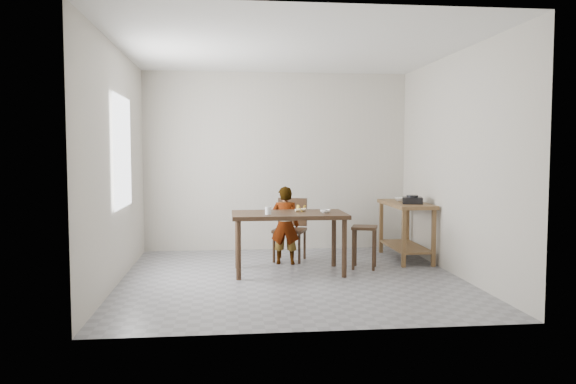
{
  "coord_description": "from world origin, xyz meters",
  "views": [
    {
      "loc": [
        -0.76,
        -6.55,
        1.5
      ],
      "look_at": [
        0.0,
        0.4,
        1.0
      ],
      "focal_mm": 35.0,
      "sensor_mm": 36.0,
      "label": 1
    }
  ],
  "objects": [
    {
      "name": "gas_burner",
      "position": [
        1.74,
        0.79,
        0.84
      ],
      "size": [
        0.32,
        0.32,
        0.09
      ],
      "primitive_type": "cube",
      "rotation": [
        0.0,
        0.0,
        -0.27
      ],
      "color": "black",
      "rests_on": "prep_counter"
    },
    {
      "name": "floor",
      "position": [
        0.0,
        0.0,
        -0.02
      ],
      "size": [
        4.0,
        4.0,
        0.04
      ],
      "primitive_type": "cube",
      "color": "slate",
      "rests_on": "ground"
    },
    {
      "name": "wall_right",
      "position": [
        2.02,
        0.0,
        1.35
      ],
      "size": [
        0.04,
        4.0,
        2.7
      ],
      "primitive_type": "cube",
      "color": "beige",
      "rests_on": "ground"
    },
    {
      "name": "window_pane",
      "position": [
        -1.97,
        0.2,
        1.5
      ],
      "size": [
        0.02,
        1.1,
        1.3
      ],
      "primitive_type": "cube",
      "color": "white",
      "rests_on": "wall_left"
    },
    {
      "name": "wall_front",
      "position": [
        0.0,
        -2.02,
        1.35
      ],
      "size": [
        4.0,
        0.04,
        2.7
      ],
      "primitive_type": "cube",
      "color": "beige",
      "rests_on": "ground"
    },
    {
      "name": "glass_tumbler",
      "position": [
        -0.27,
        0.14,
        0.8
      ],
      "size": [
        0.09,
        0.09,
        0.09
      ],
      "primitive_type": "cylinder",
      "rotation": [
        0.0,
        0.0,
        0.24
      ],
      "color": "white",
      "rests_on": "dining_table"
    },
    {
      "name": "dining_table",
      "position": [
        0.0,
        0.3,
        0.38
      ],
      "size": [
        1.4,
        0.8,
        0.75
      ],
      "primitive_type": null,
      "color": "#362316",
      "rests_on": "floor"
    },
    {
      "name": "child",
      "position": [
        0.01,
        0.85,
        0.52
      ],
      "size": [
        0.42,
        0.32,
        1.04
      ],
      "primitive_type": "imported",
      "rotation": [
        0.0,
        0.0,
        2.94
      ],
      "color": "silver",
      "rests_on": "floor"
    },
    {
      "name": "banana",
      "position": [
        0.16,
        0.42,
        0.78
      ],
      "size": [
        0.18,
        0.14,
        0.06
      ],
      "primitive_type": null,
      "rotation": [
        0.0,
        0.0,
        0.17
      ],
      "color": "yellow",
      "rests_on": "dining_table"
    },
    {
      "name": "ceiling",
      "position": [
        0.0,
        0.0,
        2.72
      ],
      "size": [
        4.0,
        4.0,
        0.04
      ],
      "primitive_type": "cube",
      "color": "white",
      "rests_on": "wall_back"
    },
    {
      "name": "stool",
      "position": [
        1.0,
        0.46,
        0.27
      ],
      "size": [
        0.4,
        0.4,
        0.55
      ],
      "primitive_type": null,
      "rotation": [
        0.0,
        0.0,
        -0.34
      ],
      "color": "#362316",
      "rests_on": "floor"
    },
    {
      "name": "wall_left",
      "position": [
        -2.02,
        0.0,
        1.35
      ],
      "size": [
        0.04,
        4.0,
        2.7
      ],
      "primitive_type": "cube",
      "color": "beige",
      "rests_on": "ground"
    },
    {
      "name": "small_bowl",
      "position": [
        0.44,
        0.24,
        0.77
      ],
      "size": [
        0.13,
        0.13,
        0.04
      ],
      "primitive_type": "imported",
      "rotation": [
        0.0,
        0.0,
        -0.01
      ],
      "color": "silver",
      "rests_on": "dining_table"
    },
    {
      "name": "prep_counter",
      "position": [
        1.72,
        1.0,
        0.4
      ],
      "size": [
        0.5,
        1.2,
        0.8
      ],
      "primitive_type": null,
      "color": "brown",
      "rests_on": "floor"
    },
    {
      "name": "serving_bowl",
      "position": [
        1.71,
        1.2,
        0.83
      ],
      "size": [
        0.21,
        0.21,
        0.05
      ],
      "primitive_type": "imported",
      "rotation": [
        0.0,
        0.0,
        -0.03
      ],
      "color": "silver",
      "rests_on": "prep_counter"
    },
    {
      "name": "dining_chair",
      "position": [
        0.09,
        1.07,
        0.43
      ],
      "size": [
        0.53,
        0.53,
        0.85
      ],
      "primitive_type": null,
      "rotation": [
        0.0,
        0.0,
        -0.34
      ],
      "color": "#362316",
      "rests_on": "floor"
    },
    {
      "name": "wall_back",
      "position": [
        0.0,
        2.02,
        1.35
      ],
      "size": [
        4.0,
        0.04,
        2.7
      ],
      "primitive_type": "cube",
      "color": "beige",
      "rests_on": "ground"
    }
  ]
}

